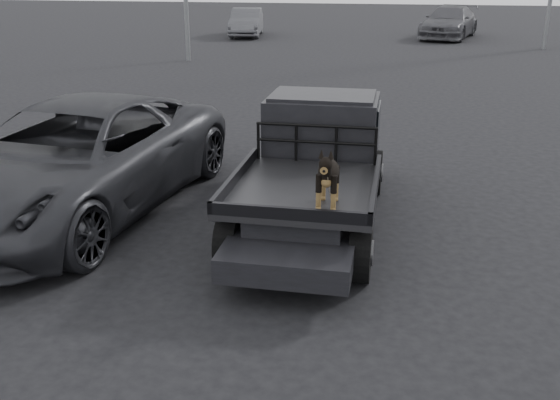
% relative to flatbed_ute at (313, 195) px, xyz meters
% --- Properties ---
extents(ground, '(120.00, 120.00, 0.00)m').
position_rel_flatbed_ute_xyz_m(ground, '(0.50, -2.00, -0.46)').
color(ground, black).
rests_on(ground, ground).
extents(flatbed_ute, '(2.00, 5.40, 0.92)m').
position_rel_flatbed_ute_xyz_m(flatbed_ute, '(0.00, 0.00, 0.00)').
color(flatbed_ute, black).
rests_on(flatbed_ute, ground).
extents(ute_cab, '(1.72, 1.30, 0.88)m').
position_rel_flatbed_ute_xyz_m(ute_cab, '(0.00, 0.95, 0.90)').
color(ute_cab, black).
rests_on(ute_cab, flatbed_ute).
extents(headache_rack, '(1.80, 0.08, 0.55)m').
position_rel_flatbed_ute_xyz_m(headache_rack, '(0.00, 0.20, 0.74)').
color(headache_rack, black).
rests_on(headache_rack, flatbed_ute).
extents(dog, '(0.32, 0.60, 0.74)m').
position_rel_flatbed_ute_xyz_m(dog, '(0.39, -1.57, 0.83)').
color(dog, black).
rests_on(dog, flatbed_ute).
extents(parked_suv, '(3.53, 6.48, 1.72)m').
position_rel_flatbed_ute_xyz_m(parked_suv, '(-3.72, -0.18, 0.40)').
color(parked_suv, '#2D2D32').
rests_on(parked_suv, ground).
extents(distant_car_a, '(2.21, 4.65, 1.47)m').
position_rel_flatbed_ute_xyz_m(distant_car_a, '(-7.34, 25.75, 0.28)').
color(distant_car_a, '#515257').
rests_on(distant_car_a, ground).
extents(distant_car_b, '(3.68, 6.07, 1.64)m').
position_rel_flatbed_ute_xyz_m(distant_car_b, '(3.55, 26.90, 0.36)').
color(distant_car_b, '#4E4D53').
rests_on(distant_car_b, ground).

